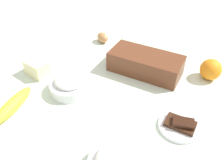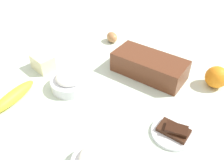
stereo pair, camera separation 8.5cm
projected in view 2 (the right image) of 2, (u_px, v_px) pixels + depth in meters
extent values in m
cube|color=silver|center=(112.00, 91.00, 0.88)|extent=(2.40, 2.40, 0.02)
cube|color=brown|center=(149.00, 66.00, 0.92)|extent=(0.30, 0.19, 0.08)
cube|color=black|center=(149.00, 65.00, 0.92)|extent=(0.29, 0.18, 0.07)
ellipsoid|color=white|center=(100.00, 159.00, 0.59)|extent=(0.11, 0.11, 0.04)
cylinder|color=white|center=(71.00, 83.00, 0.87)|extent=(0.14, 0.14, 0.04)
torus|color=white|center=(70.00, 80.00, 0.86)|extent=(0.14, 0.14, 0.01)
ellipsoid|color=white|center=(70.00, 77.00, 0.86)|extent=(0.10, 0.10, 0.04)
ellipsoid|color=yellow|center=(13.00, 97.00, 0.81)|extent=(0.11, 0.19, 0.04)
sphere|color=orange|center=(216.00, 77.00, 0.87)|extent=(0.08, 0.08, 0.08)
cube|color=#F4EDB2|center=(43.00, 63.00, 0.96)|extent=(0.09, 0.07, 0.06)
ellipsoid|color=#B67B4A|center=(112.00, 37.00, 1.14)|extent=(0.08, 0.06, 0.05)
cylinder|color=white|center=(173.00, 132.00, 0.71)|extent=(0.13, 0.13, 0.01)
cube|color=#381E11|center=(174.00, 130.00, 0.70)|extent=(0.10, 0.07, 0.01)
cube|color=black|center=(176.00, 129.00, 0.69)|extent=(0.07, 0.06, 0.01)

